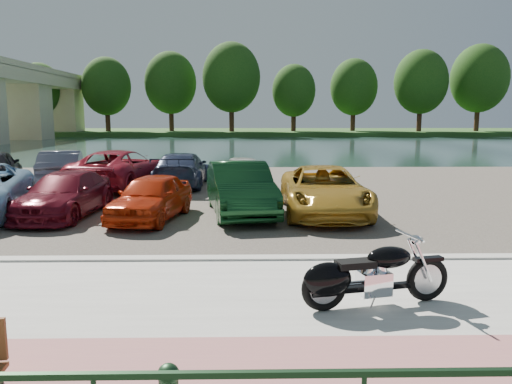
% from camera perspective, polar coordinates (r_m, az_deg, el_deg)
% --- Properties ---
extents(ground, '(200.00, 200.00, 0.00)m').
position_cam_1_polar(ground, '(8.01, 5.35, -12.29)').
color(ground, '#595447').
rests_on(ground, ground).
extents(promenade, '(60.00, 6.00, 0.10)m').
position_cam_1_polar(promenade, '(7.07, 6.28, -14.80)').
color(promenade, '#ACA9A2').
rests_on(promenade, ground).
extents(pink_path, '(60.00, 2.00, 0.01)m').
position_cam_1_polar(pink_path, '(5.71, 8.33, -20.27)').
color(pink_path, '#A45C64').
rests_on(pink_path, promenade).
extents(kerb, '(60.00, 0.30, 0.14)m').
position_cam_1_polar(kerb, '(9.87, 4.05, -7.75)').
color(kerb, '#ACA9A2').
rests_on(kerb, ground).
extents(parking_lot, '(60.00, 18.00, 0.04)m').
position_cam_1_polar(parking_lot, '(18.66, 1.60, -0.05)').
color(parking_lot, '#3E3932').
rests_on(parking_lot, ground).
extents(river, '(120.00, 40.00, 0.00)m').
position_cam_1_polar(river, '(47.52, -0.03, 5.27)').
color(river, '#1C322E').
rests_on(river, ground).
extents(far_bank, '(120.00, 24.00, 0.60)m').
position_cam_1_polar(far_bank, '(79.47, -0.46, 6.88)').
color(far_bank, '#244B1A').
rests_on(far_bank, ground).
extents(far_trees, '(70.25, 10.68, 12.52)m').
position_cam_1_polar(far_trees, '(73.55, 3.07, 12.32)').
color(far_trees, '#371D14').
rests_on(far_trees, far_bank).
extents(motorcycle, '(2.30, 0.90, 1.05)m').
position_cam_1_polar(motorcycle, '(7.49, 12.16, -9.40)').
color(motorcycle, black).
rests_on(motorcycle, promenade).
extents(car_3, '(2.01, 4.37, 1.24)m').
position_cam_1_polar(car_3, '(15.09, -20.99, -0.27)').
color(car_3, '#5C0D1A').
rests_on(car_3, parking_lot).
extents(car_4, '(2.11, 3.88, 1.25)m').
position_cam_1_polar(car_4, '(13.89, -11.89, -0.57)').
color(car_4, red).
rests_on(car_4, parking_lot).
extents(car_5, '(2.27, 4.75, 1.50)m').
position_cam_1_polar(car_5, '(14.33, -1.83, 0.40)').
color(car_5, '#0E3618').
rests_on(car_5, parking_lot).
extents(car_6, '(2.40, 5.02, 1.38)m').
position_cam_1_polar(car_6, '(14.45, 7.79, 0.15)').
color(car_6, '#B68A2A').
rests_on(car_6, parking_lot).
extents(car_9, '(2.49, 4.57, 1.43)m').
position_cam_1_polar(car_9, '(21.84, -21.23, 2.59)').
color(car_9, '#585969').
rests_on(car_9, parking_lot).
extents(car_10, '(3.33, 5.73, 1.50)m').
position_cam_1_polar(car_10, '(20.39, -15.33, 2.57)').
color(car_10, maroon).
rests_on(car_10, parking_lot).
extents(car_11, '(1.98, 4.73, 1.36)m').
position_cam_1_polar(car_11, '(20.29, -8.49, 2.57)').
color(car_11, '#27304C').
rests_on(car_11, parking_lot).
extents(car_12, '(2.11, 3.87, 1.25)m').
position_cam_1_polar(car_12, '(20.20, -1.64, 2.47)').
color(car_12, silver).
rests_on(car_12, parking_lot).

